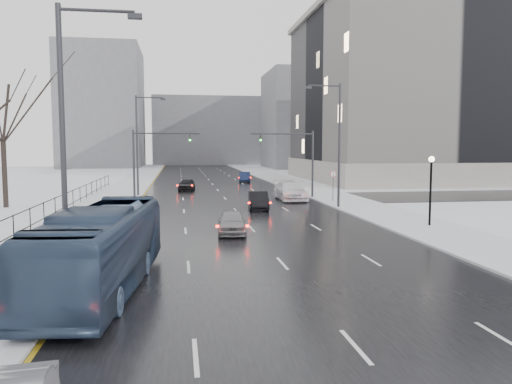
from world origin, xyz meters
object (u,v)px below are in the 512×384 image
tree_park_e (6,209)px  streetlight_r_mid (337,139)px  streetlight_l_far (139,140)px  mast_signal_right (302,156)px  no_uturn_sign (333,177)px  sedan_right_distant (245,177)px  sedan_center_far (187,185)px  sedan_right_far (290,191)px  lamppost_r_mid (431,181)px  streetlight_l_near (69,130)px  sedan_right_near (258,201)px  bus (103,249)px  mast_signal_left (146,156)px  sedan_center_near (232,222)px

tree_park_e → streetlight_r_mid: (26.37, -4.00, 5.62)m
streetlight_l_far → mast_signal_right: size_ratio=1.54×
no_uturn_sign → sedan_right_distant: size_ratio=0.63×
streetlight_l_far → sedan_center_far: bearing=51.0°
streetlight_l_far → no_uturn_sign: (17.37, -8.00, -3.32)m
sedan_right_far → tree_park_e: bearing=-175.1°
lamppost_r_mid → sedan_right_far: (-5.16, 16.45, -2.04)m
streetlight_l_near → sedan_right_near: bearing=63.6°
bus → sedan_right_distant: (11.67, 50.86, -0.77)m
tree_park_e → sedan_right_distant: 34.58m
sedan_right_near → sedan_center_far: sedan_right_near is taller
tree_park_e → bus: 27.38m
tree_park_e → streetlight_r_mid: size_ratio=1.35×
sedan_right_far → streetlight_l_near: bearing=-118.8°
streetlight_r_mid → no_uturn_sign: (1.03, 4.00, -3.32)m
sedan_right_far → sedan_center_far: 14.67m
bus → sedan_right_distant: bearing=83.2°
no_uturn_sign → bus: (-16.20, -24.93, -0.79)m
lamppost_r_mid → sedan_center_far: (-14.50, 27.76, -2.21)m
tree_park_e → streetlight_l_near: (10.03, -24.00, 5.62)m
lamppost_r_mid → bus: size_ratio=0.40×
mast_signal_left → sedan_right_near: 12.51m
mast_signal_left → sedan_right_distant: bearing=61.3°
no_uturn_sign → sedan_right_near: bearing=-152.5°
mast_signal_right → no_uturn_sign: size_ratio=2.41×
bus → streetlight_l_near: bearing=147.4°
streetlight_r_mid → sedan_right_near: (-6.32, 0.18, -4.87)m
streetlight_l_far → mast_signal_left: size_ratio=1.54×
tree_park_e → sedan_right_distant: size_ratio=3.14×
mast_signal_right → sedan_right_far: size_ratio=1.10×
mast_signal_right → bus: size_ratio=0.61×
lamppost_r_mid → sedan_center_far: 31.40m
lamppost_r_mid → sedan_center_near: bearing=-177.9°
tree_park_e → lamppost_r_mid: (29.20, -14.00, 2.94)m
sedan_right_far → lamppost_r_mid: bearing=-73.5°
lamppost_r_mid → sedan_right_far: lamppost_r_mid is taller
tree_park_e → streetlight_l_far: size_ratio=1.35×
streetlight_r_mid → sedan_center_near: bearing=-132.4°
lamppost_r_mid → tree_park_e: bearing=154.4°
streetlight_l_near → mast_signal_right: size_ratio=1.54×
streetlight_r_mid → streetlight_l_far: bearing=143.7°
mast_signal_right → sedan_center_far: 14.96m
streetlight_l_near → sedan_center_near: streetlight_l_near is taller
streetlight_r_mid → mast_signal_left: 17.50m
sedan_right_far → sedan_center_far: (-9.34, 11.31, -0.16)m
mast_signal_left → sedan_right_far: 13.64m
sedan_center_near → sedan_right_near: sedan_right_near is taller
streetlight_l_far → sedan_center_far: (4.67, 5.76, -4.88)m
mast_signal_right → lamppost_r_mid: bearing=-78.5°
lamppost_r_mid → sedan_center_near: 12.58m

